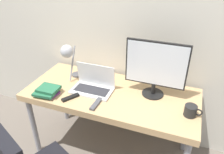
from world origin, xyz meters
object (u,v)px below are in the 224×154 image
object	(u,v)px
monitor	(156,67)
book_stack	(48,91)
laptop	(93,85)
desk_lamp	(68,54)
mug	(191,111)

from	to	relation	value
monitor	book_stack	distance (m)	0.97
laptop	desk_lamp	xyz separation A→B (m)	(-0.27, 0.06, 0.24)
monitor	mug	size ratio (longest dim) A/B	3.78
desk_lamp	book_stack	bearing A→B (deg)	-106.94
laptop	desk_lamp	size ratio (longest dim) A/B	0.96
book_stack	mug	world-z (taller)	mug
laptop	monitor	distance (m)	0.59
book_stack	mug	bearing A→B (deg)	6.64
monitor	mug	xyz separation A→B (m)	(0.33, -0.19, -0.23)
desk_lamp	book_stack	size ratio (longest dim) A/B	1.82
desk_lamp	book_stack	world-z (taller)	desk_lamp
book_stack	monitor	bearing A→B (deg)	20.62
desk_lamp	mug	size ratio (longest dim) A/B	2.82
monitor	mug	bearing A→B (deg)	-29.83
monitor	book_stack	bearing A→B (deg)	-159.38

